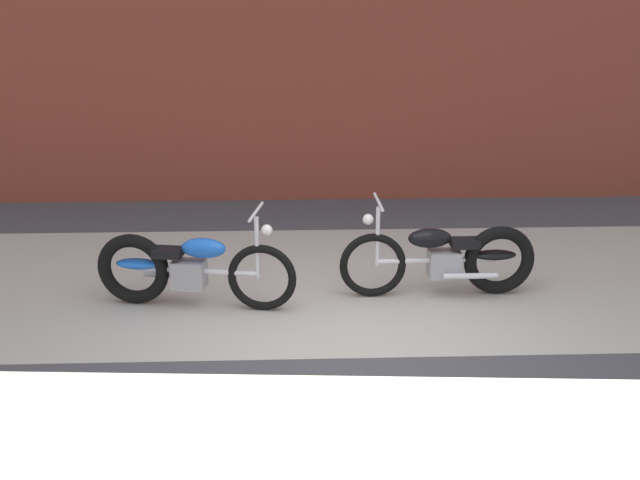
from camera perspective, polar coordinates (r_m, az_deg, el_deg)
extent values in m
plane|color=#47474C|center=(6.40, 2.75, -9.14)|extent=(80.00, 80.00, 0.00)
cube|color=#B2ADA3|center=(7.98, 1.71, -3.16)|extent=(36.00, 3.50, 0.01)
torus|color=black|center=(7.18, -4.51, -2.93)|extent=(0.68, 0.19, 0.68)
torus|color=black|center=(7.53, -14.26, -2.20)|extent=(0.74, 0.25, 0.73)
cylinder|color=silver|center=(7.32, -9.52, -2.37)|extent=(1.23, 0.26, 0.06)
cube|color=#99999E|center=(7.35, -10.10, -2.62)|extent=(0.35, 0.27, 0.28)
ellipsoid|color=blue|center=(7.21, -9.01, -0.63)|extent=(0.47, 0.26, 0.20)
ellipsoid|color=blue|center=(7.49, -13.94, -1.79)|extent=(0.46, 0.25, 0.10)
cube|color=black|center=(7.34, -11.69, -0.94)|extent=(0.31, 0.24, 0.08)
cylinder|color=silver|center=(7.07, -4.90, -0.59)|extent=(0.05, 0.05, 0.62)
cylinder|color=silver|center=(6.96, -4.98, 2.20)|extent=(0.13, 0.58, 0.03)
sphere|color=white|center=(6.99, -4.14, 0.76)|extent=(0.11, 0.11, 0.11)
cylinder|color=silver|center=(7.59, -11.47, -2.67)|extent=(0.55, 0.15, 0.06)
torus|color=black|center=(7.48, 4.12, -1.97)|extent=(0.68, 0.09, 0.68)
torus|color=black|center=(7.75, 13.70, -1.54)|extent=(0.73, 0.15, 0.73)
cylinder|color=silver|center=(7.58, 9.00, -1.56)|extent=(1.24, 0.08, 0.06)
cube|color=#99999E|center=(7.61, 9.58, -1.83)|extent=(0.32, 0.23, 0.28)
ellipsoid|color=black|center=(7.48, 8.50, 0.14)|extent=(0.44, 0.20, 0.20)
ellipsoid|color=black|center=(7.71, 13.38, -1.13)|extent=(0.44, 0.19, 0.10)
cube|color=black|center=(7.58, 11.14, -0.23)|extent=(0.28, 0.21, 0.08)
cylinder|color=silver|center=(7.38, 4.48, 0.29)|extent=(0.04, 0.04, 0.62)
cylinder|color=silver|center=(7.28, 4.55, 2.97)|extent=(0.04, 0.58, 0.03)
sphere|color=white|center=(7.32, 3.74, 1.61)|extent=(0.11, 0.11, 0.11)
cylinder|color=silver|center=(7.56, 11.56, -2.75)|extent=(0.55, 0.07, 0.06)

